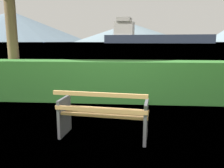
% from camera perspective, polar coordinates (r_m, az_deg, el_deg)
% --- Properties ---
extents(ground_plane, '(1400.00, 1400.00, 0.00)m').
position_cam_1_polar(ground_plane, '(4.12, -2.02, -13.03)').
color(ground_plane, '#567A38').
extents(water_surface, '(620.00, 620.00, 0.00)m').
position_cam_1_polar(water_surface, '(312.36, 4.54, 10.32)').
color(water_surface, '#6B8EA3').
rests_on(water_surface, ground_plane).
extents(park_bench, '(1.58, 0.75, 0.87)m').
position_cam_1_polar(park_bench, '(3.92, -2.25, -7.71)').
color(park_bench, tan).
rests_on(park_bench, ground_plane).
extents(hedge_row, '(10.97, 0.79, 1.12)m').
position_cam_1_polar(hedge_row, '(6.36, 0.52, 0.77)').
color(hedge_row, '#2D6B28').
rests_on(hedge_row, ground_plane).
extents(cargo_ship_large, '(89.52, 28.23, 21.34)m').
position_cam_1_polar(cargo_ship_large, '(197.90, 9.29, 11.77)').
color(cargo_ship_large, '#2D384C').
rests_on(cargo_ship_large, water_surface).
extents(fishing_boat_near, '(3.00, 4.19, 1.30)m').
position_cam_1_polar(fishing_boat_near, '(269.73, -16.71, 9.97)').
color(fishing_boat_near, '#335693').
rests_on(fishing_boat_near, water_surface).
extents(distant_hills, '(961.54, 412.88, 84.48)m').
position_cam_1_polar(distant_hills, '(613.68, -7.71, 13.97)').
color(distant_hills, slate).
rests_on(distant_hills, ground_plane).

